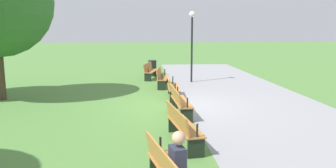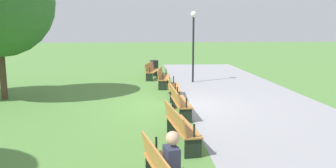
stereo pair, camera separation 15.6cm
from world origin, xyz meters
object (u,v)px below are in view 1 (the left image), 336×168
object	(u,v)px
person_seated	(183,165)
bench_3	(179,101)
bench_4	(182,124)
lamp_post	(192,33)
trash_bin	(152,67)
bench_1	(162,77)
bench_0	(150,70)
bench_2	(172,86)

from	to	relation	value
person_seated	bench_3	bearing A→B (deg)	160.85
bench_4	bench_3	bearing A→B (deg)	166.82
bench_4	lamp_post	size ratio (longest dim) A/B	0.55
trash_bin	lamp_post	bearing A→B (deg)	30.87
bench_1	lamp_post	xyz separation A→B (m)	(-1.30, 1.66, 2.10)
bench_0	bench_2	xyz separation A→B (m)	(5.29, 0.73, 0.00)
bench_3	person_seated	world-z (taller)	person_seated
bench_3	person_seated	distance (m)	5.42
bench_3	lamp_post	distance (m)	7.11
bench_0	bench_4	world-z (taller)	same
bench_3	bench_2	bearing A→B (deg)	177.36
bench_2	bench_4	bearing A→B (deg)	0.01
person_seated	trash_bin	size ratio (longest dim) A/B	1.40
trash_bin	bench_0	bearing A→B (deg)	-5.61
bench_2	trash_bin	world-z (taller)	bench_2
bench_0	lamp_post	size ratio (longest dim) A/B	0.56
bench_3	lamp_post	xyz separation A→B (m)	(-6.64, 1.41, 2.10)
bench_3	lamp_post	bearing A→B (deg)	165.36
bench_0	person_seated	bearing A→B (deg)	13.94
bench_4	bench_2	bearing A→B (deg)	169.45
person_seated	lamp_post	distance (m)	12.34
lamp_post	trash_bin	distance (m)	4.37
bench_4	lamp_post	xyz separation A→B (m)	(-9.30, 1.66, 2.10)
bench_2	person_seated	bearing A→B (deg)	-1.34
person_seated	lamp_post	xyz separation A→B (m)	(-12.03, 1.97, 1.94)
bench_1	bench_4	bearing A→B (deg)	7.92
bench_1	bench_2	world-z (taller)	same
bench_2	bench_1	bearing A→B (deg)	-172.10
bench_2	bench_4	distance (m)	5.34
bench_4	person_seated	xyz separation A→B (m)	(2.73, -0.32, 0.16)
bench_1	bench_4	distance (m)	8.00
bench_2	trash_bin	bearing A→B (deg)	-173.07
bench_4	trash_bin	bearing A→B (deg)	173.43
bench_0	bench_1	bearing A→B (deg)	23.72
person_seated	bench_2	bearing A→B (deg)	162.81
lamp_post	bench_0	bearing A→B (deg)	-121.77
person_seated	bench_0	bearing A→B (deg)	167.53
bench_0	person_seated	world-z (taller)	person_seated
bench_2	person_seated	distance (m)	8.08
bench_3	bench_0	bearing A→B (deg)	-177.38
bench_3	bench_4	distance (m)	2.67
bench_2	person_seated	xyz separation A→B (m)	(8.06, -0.56, 0.16)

